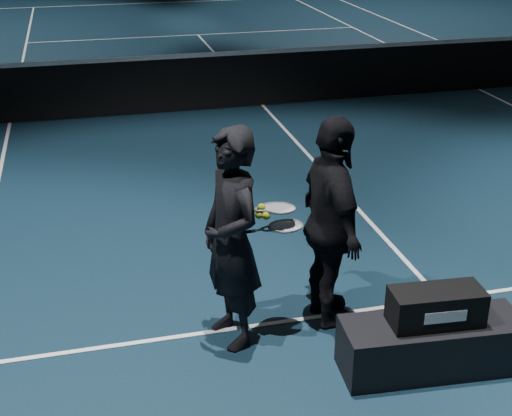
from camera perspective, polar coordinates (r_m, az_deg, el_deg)
The scene contains 12 objects.
floor at distance 12.23m, azimuth 0.53°, elevation 8.20°, with size 36.00×36.00×0.00m, color #0D1F32.
court_lines at distance 12.22m, azimuth 0.53°, elevation 8.22°, with size 10.98×23.78×0.01m, color white, non-canonical shape.
net_mesh at distance 12.11m, azimuth 0.54°, elevation 10.25°, with size 12.80×0.02×0.86m, color black.
net_tape at distance 12.00m, azimuth 0.55°, elevation 12.40°, with size 12.80×0.03×0.07m, color white.
player_bench at distance 5.72m, azimuth 13.85°, elevation -10.60°, with size 1.39×0.46×0.42m, color black.
racket_bag at distance 5.53m, azimuth 14.21°, elevation -7.64°, with size 0.70×0.30×0.28m, color black.
bag_signature at distance 5.42m, azimuth 14.94°, elevation -8.45°, with size 0.33×0.00×0.09m, color white.
player_a at distance 5.55m, azimuth -1.97°, elevation -2.54°, with size 0.66×0.44×1.82m, color black.
player_b at distance 5.82m, azimuth 6.06°, elevation -1.30°, with size 1.07×0.44×1.82m, color black.
racket_lower at distance 5.66m, azimuth 2.39°, elevation -1.45°, with size 0.68×0.22×0.03m, color black, non-canonical shape.
racket_upper at distance 5.61m, azimuth 1.79°, elevation -0.00°, with size 0.68×0.22×0.03m, color black, non-canonical shape.
tennis_balls at distance 5.54m, azimuth 0.51°, elevation -0.39°, with size 0.12×0.10×0.12m, color yellow, non-canonical shape.
Camera 1 is at (-2.98, -11.35, 3.43)m, focal length 50.00 mm.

